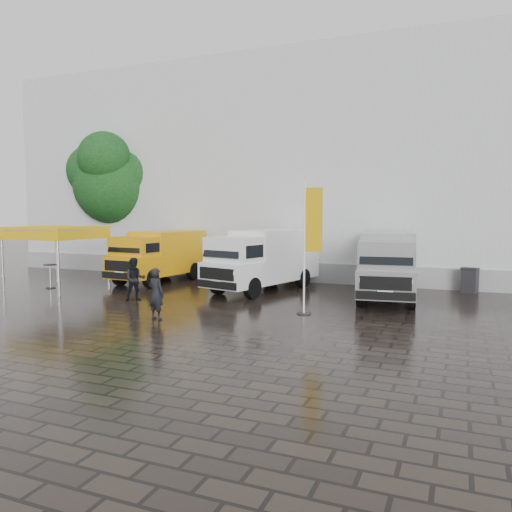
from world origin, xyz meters
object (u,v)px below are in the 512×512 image
at_px(van_yellow, 159,257).
at_px(van_silver, 387,266).
at_px(canopy_tent, 56,230).
at_px(van_white, 263,260).
at_px(person_front, 156,294).
at_px(wheelie_bin, 470,280).
at_px(flagpole, 309,242).
at_px(person_tent, 135,279).
at_px(cocktail_table, 50,276).

height_order(van_yellow, van_silver, van_silver).
bearing_deg(canopy_tent, van_white, 18.78).
bearing_deg(person_front, van_white, -84.86).
bearing_deg(wheelie_bin, van_silver, -123.03).
distance_m(van_yellow, flagpole, 10.71).
bearing_deg(wheelie_bin, van_white, -147.75).
bearing_deg(person_front, person_tent, -31.04).
distance_m(flagpole, cocktail_table, 13.15).
height_order(canopy_tent, person_tent, canopy_tent).
xyz_separation_m(canopy_tent, flagpole, (12.63, -1.27, -0.21)).
xyz_separation_m(van_silver, flagpole, (-2.06, -4.31, 1.16)).
distance_m(van_silver, person_tent, 10.32).
distance_m(van_white, canopy_tent, 9.78).
bearing_deg(canopy_tent, van_yellow, 48.81).
distance_m(cocktail_table, person_tent, 5.77).
bearing_deg(person_tent, flagpole, -39.86).
bearing_deg(person_tent, van_silver, -15.12).
distance_m(van_silver, canopy_tent, 15.06).
height_order(van_yellow, canopy_tent, canopy_tent).
distance_m(van_silver, cocktail_table, 15.35).
bearing_deg(flagpole, person_tent, 179.91).
relative_size(canopy_tent, cocktail_table, 3.07).
bearing_deg(cocktail_table, van_silver, 11.80).
bearing_deg(van_silver, person_tent, -162.22).
relative_size(cocktail_table, person_tent, 0.65).
xyz_separation_m(cocktail_table, person_front, (8.50, -3.93, 0.30)).
bearing_deg(flagpole, van_silver, 64.47).
height_order(canopy_tent, cocktail_table, canopy_tent).
height_order(wheelie_bin, person_front, person_front).
xyz_separation_m(van_white, cocktail_table, (-9.49, -3.21, -0.82)).
relative_size(flagpole, cocktail_table, 4.06).
xyz_separation_m(person_front, person_tent, (-2.86, 2.77, 0.00)).
relative_size(van_white, person_tent, 3.68).
relative_size(van_silver, canopy_tent, 1.82).
bearing_deg(van_silver, canopy_tent, -175.16).
height_order(van_silver, person_tent, van_silver).
bearing_deg(flagpole, van_yellow, 152.45).
relative_size(cocktail_table, wheelie_bin, 1.00).
relative_size(wheelie_bin, person_front, 0.65).
distance_m(van_white, van_silver, 5.52).
bearing_deg(canopy_tent, cocktail_table, -164.08).
bearing_deg(person_front, canopy_tent, -13.16).
xyz_separation_m(van_silver, person_front, (-6.50, -7.07, -0.50)).
bearing_deg(wheelie_bin, person_tent, -136.21).
bearing_deg(flagpole, cocktail_table, 174.82).
height_order(cocktail_table, person_front, person_front).
bearing_deg(wheelie_bin, van_yellow, -157.11).
height_order(wheelie_bin, person_tent, person_tent).
bearing_deg(van_white, person_front, -83.25).
bearing_deg(person_front, van_silver, -119.61).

